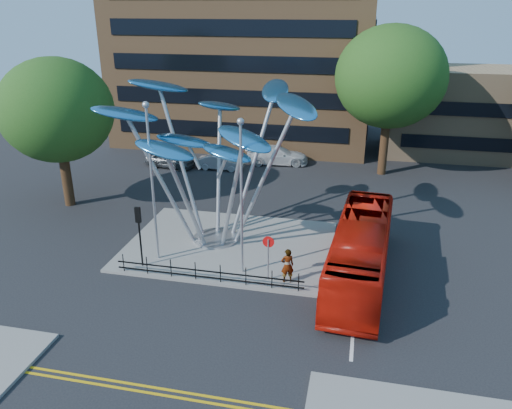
% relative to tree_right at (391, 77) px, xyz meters
% --- Properties ---
extents(ground, '(120.00, 120.00, 0.00)m').
position_rel_tree_right_xyz_m(ground, '(-8.00, -22.00, -8.04)').
color(ground, black).
rests_on(ground, ground).
extents(traffic_island, '(12.00, 9.00, 0.15)m').
position_rel_tree_right_xyz_m(traffic_island, '(-9.00, -16.00, -7.96)').
color(traffic_island, slate).
rests_on(traffic_island, ground).
extents(double_yellow_near, '(40.00, 0.12, 0.01)m').
position_rel_tree_right_xyz_m(double_yellow_near, '(-8.00, -28.00, -8.03)').
color(double_yellow_near, gold).
rests_on(double_yellow_near, ground).
extents(double_yellow_far, '(40.00, 0.12, 0.01)m').
position_rel_tree_right_xyz_m(double_yellow_far, '(-8.00, -28.30, -8.03)').
color(double_yellow_far, gold).
rests_on(double_yellow_far, ground).
extents(low_building_near, '(15.00, 8.00, 8.00)m').
position_rel_tree_right_xyz_m(low_building_near, '(8.00, 8.00, -4.04)').
color(low_building_near, '#9F7E5D').
rests_on(low_building_near, ground).
extents(tree_right, '(8.80, 8.80, 12.11)m').
position_rel_tree_right_xyz_m(tree_right, '(0.00, 0.00, 0.00)').
color(tree_right, black).
rests_on(tree_right, ground).
extents(tree_left, '(7.60, 7.60, 10.32)m').
position_rel_tree_right_xyz_m(tree_left, '(-22.00, -12.00, -1.24)').
color(tree_left, black).
rests_on(tree_left, ground).
extents(leaf_sculpture, '(12.72, 9.54, 9.51)m').
position_rel_tree_right_xyz_m(leaf_sculpture, '(-10.07, -15.32, -1.16)').
color(leaf_sculpture, '#9EA0A5').
rests_on(leaf_sculpture, traffic_island).
extents(street_lamp_left, '(0.36, 0.36, 8.80)m').
position_rel_tree_right_xyz_m(street_lamp_left, '(-12.50, -18.50, -2.68)').
color(street_lamp_left, '#9EA0A5').
rests_on(street_lamp_left, traffic_island).
extents(street_lamp_right, '(0.36, 0.36, 8.30)m').
position_rel_tree_right_xyz_m(street_lamp_right, '(-7.50, -19.00, -2.94)').
color(street_lamp_right, '#9EA0A5').
rests_on(street_lamp_right, traffic_island).
extents(traffic_light_island, '(0.28, 0.18, 3.42)m').
position_rel_tree_right_xyz_m(traffic_light_island, '(-13.00, -19.50, -5.42)').
color(traffic_light_island, black).
rests_on(traffic_light_island, traffic_island).
extents(no_entry_sign_island, '(0.60, 0.10, 2.45)m').
position_rel_tree_right_xyz_m(no_entry_sign_island, '(-6.00, -19.48, -6.22)').
color(no_entry_sign_island, '#9EA0A5').
rests_on(no_entry_sign_island, traffic_island).
extents(pedestrian_railing_front, '(10.00, 0.06, 1.00)m').
position_rel_tree_right_xyz_m(pedestrian_railing_front, '(-9.00, -20.30, -7.48)').
color(pedestrian_railing_front, black).
rests_on(pedestrian_railing_front, traffic_island).
extents(red_bus, '(3.44, 11.49, 3.16)m').
position_rel_tree_right_xyz_m(red_bus, '(-1.40, -18.05, -6.46)').
color(red_bus, '#B11308').
rests_on(red_bus, ground).
extents(pedestrian, '(0.80, 0.67, 1.86)m').
position_rel_tree_right_xyz_m(pedestrian, '(-5.00, -19.50, -6.96)').
color(pedestrian, gray).
rests_on(pedestrian, traffic_island).
extents(parked_car_left, '(4.62, 2.33, 1.51)m').
position_rel_tree_right_xyz_m(parked_car_left, '(-18.19, -2.16, -7.28)').
color(parked_car_left, '#42464A').
rests_on(parked_car_left, ground).
extents(parked_car_mid, '(4.00, 1.42, 1.31)m').
position_rel_tree_right_xyz_m(parked_car_mid, '(-13.69, -1.77, -7.38)').
color(parked_car_mid, '#A5A8AD').
rests_on(parked_car_mid, ground).
extents(parked_car_right, '(5.80, 2.95, 1.61)m').
position_rel_tree_right_xyz_m(parked_car_right, '(-9.19, 0.88, -7.23)').
color(parked_car_right, silver).
rests_on(parked_car_right, ground).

